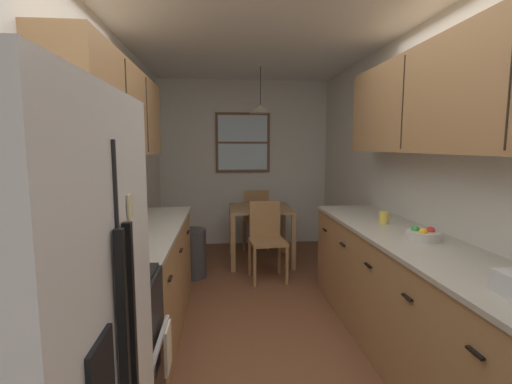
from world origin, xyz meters
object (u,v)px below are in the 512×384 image
object	(u,v)px
stove_range	(88,374)
fruit_bowl	(423,234)
dining_chair_near	(267,236)
table_serving_bowl	(263,205)
trash_bin	(193,253)
mug_spare	(384,218)
storage_canister	(117,237)
microwave_over_range	(46,132)
dining_chair_far	(256,216)
dining_table	(260,216)

from	to	relation	value
stove_range	fruit_bowl	distance (m)	2.20
dining_chair_near	table_serving_bowl	distance (m)	0.64
trash_bin	mug_spare	world-z (taller)	mug_spare
trash_bin	storage_canister	world-z (taller)	storage_canister
stove_range	fruit_bowl	world-z (taller)	stove_range
microwave_over_range	mug_spare	world-z (taller)	microwave_over_range
dining_chair_near	dining_chair_far	bearing A→B (deg)	90.23
table_serving_bowl	stove_range	bearing A→B (deg)	-111.11
storage_canister	mug_spare	distance (m)	2.10
microwave_over_range	mug_spare	size ratio (longest dim) A/B	5.13
dining_chair_far	table_serving_bowl	bearing A→B (deg)	-87.73
dining_chair_near	trash_bin	bearing A→B (deg)	173.60
dining_chair_far	storage_canister	size ratio (longest dim) A/B	4.92
dining_table	mug_spare	distance (m)	2.08
trash_bin	mug_spare	distance (m)	2.27
dining_table	fruit_bowl	size ratio (longest dim) A/B	3.61
microwave_over_range	dining_chair_far	world-z (taller)	microwave_over_range
dining_chair_near	trash_bin	world-z (taller)	dining_chair_near
stove_range	table_serving_bowl	distance (m)	3.29
microwave_over_range	dining_chair_near	size ratio (longest dim) A/B	0.65
dining_chair_far	dining_table	bearing A→B (deg)	-90.41
microwave_over_range	dining_chair_near	bearing A→B (deg)	62.77
fruit_bowl	table_serving_bowl	xyz separation A→B (m)	(-0.86, 2.37, -0.17)
microwave_over_range	fruit_bowl	bearing A→B (deg)	17.75
dining_table	storage_canister	distance (m)	2.78
dining_chair_near	fruit_bowl	size ratio (longest dim) A/B	3.93
microwave_over_range	dining_chair_near	world-z (taller)	microwave_over_range
stove_range	dining_chair_near	distance (m)	2.73
stove_range	dining_chair_far	xyz separation A→B (m)	(1.15, 3.71, 0.03)
dining_table	table_serving_bowl	bearing A→B (deg)	-49.95
microwave_over_range	dining_chair_far	distance (m)	4.08
microwave_over_range	storage_canister	xyz separation A→B (m)	(0.11, 0.59, -0.62)
storage_canister	microwave_over_range	bearing A→B (deg)	-100.32
dining_table	dining_chair_far	world-z (taller)	dining_chair_far
fruit_bowl	table_serving_bowl	distance (m)	2.52
dining_chair_near	microwave_over_range	bearing A→B (deg)	-117.23
storage_canister	fruit_bowl	distance (m)	2.04
dining_chair_far	fruit_bowl	xyz separation A→B (m)	(0.88, -3.03, 0.44)
dining_table	storage_canister	size ratio (longest dim) A/B	4.51
storage_canister	mug_spare	size ratio (longest dim) A/B	1.61
dining_chair_far	microwave_over_range	bearing A→B (deg)	-108.84
stove_range	microwave_over_range	bearing A→B (deg)	179.97
trash_bin	table_serving_bowl	distance (m)	1.12
fruit_bowl	dining_table	bearing A→B (deg)	110.23
dining_chair_near	mug_spare	size ratio (longest dim) A/B	7.90
trash_bin	microwave_over_range	bearing A→B (deg)	-99.02
dining_chair_near	fruit_bowl	xyz separation A→B (m)	(0.88, -1.78, 0.44)
trash_bin	mug_spare	size ratio (longest dim) A/B	5.10
fruit_bowl	stove_range	bearing A→B (deg)	-161.32
microwave_over_range	dining_chair_near	distance (m)	2.99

